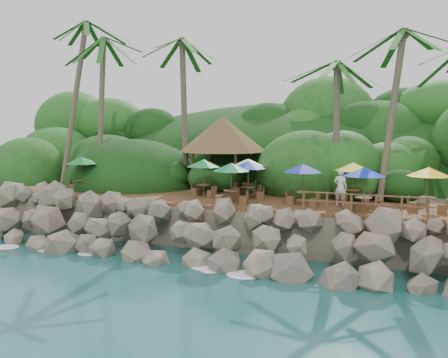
% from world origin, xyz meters
% --- Properties ---
extents(ground, '(140.00, 140.00, 0.00)m').
position_xyz_m(ground, '(0.00, 0.00, 0.00)').
color(ground, '#19514F').
rests_on(ground, ground).
extents(land_base, '(32.00, 25.20, 2.10)m').
position_xyz_m(land_base, '(0.00, 16.00, 1.05)').
color(land_base, gray).
rests_on(land_base, ground).
extents(jungle_hill, '(44.80, 28.00, 15.40)m').
position_xyz_m(jungle_hill, '(0.00, 23.50, 0.00)').
color(jungle_hill, '#143811').
rests_on(jungle_hill, ground).
extents(seawall, '(29.00, 4.00, 2.30)m').
position_xyz_m(seawall, '(0.00, 2.00, 1.15)').
color(seawall, gray).
rests_on(seawall, ground).
extents(terrace, '(26.00, 5.00, 0.20)m').
position_xyz_m(terrace, '(0.00, 6.00, 2.20)').
color(terrace, brown).
rests_on(terrace, land_base).
extents(jungle_foliage, '(44.00, 16.00, 12.00)m').
position_xyz_m(jungle_foliage, '(0.00, 15.00, 0.00)').
color(jungle_foliage, '#143811').
rests_on(jungle_foliage, ground).
extents(foam_line, '(25.20, 0.80, 0.06)m').
position_xyz_m(foam_line, '(0.00, 0.30, 0.03)').
color(foam_line, white).
rests_on(foam_line, ground).
extents(palms, '(29.74, 6.63, 12.25)m').
position_xyz_m(palms, '(0.06, 8.60, 11.36)').
color(palms, brown).
rests_on(palms, ground).
extents(palapa, '(5.57, 5.57, 4.60)m').
position_xyz_m(palapa, '(-1.61, 9.77, 5.79)').
color(palapa, brown).
rests_on(palapa, ground).
extents(dining_clusters, '(21.56, 5.14, 2.14)m').
position_xyz_m(dining_clusters, '(1.39, 5.94, 4.08)').
color(dining_clusters, brown).
rests_on(dining_clusters, terrace).
extents(railing, '(6.10, 0.10, 1.00)m').
position_xyz_m(railing, '(7.79, 3.65, 2.91)').
color(railing, brown).
rests_on(railing, terrace).
extents(waiter, '(0.74, 0.53, 1.88)m').
position_xyz_m(waiter, '(6.38, 5.99, 3.24)').
color(waiter, white).
rests_on(waiter, terrace).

